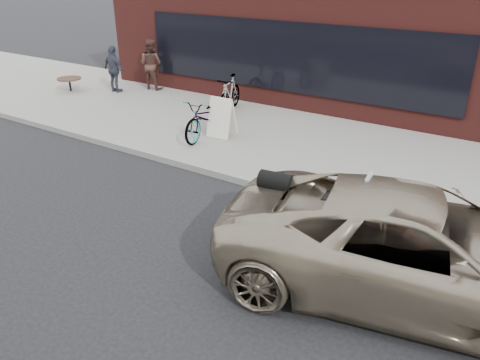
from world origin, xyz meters
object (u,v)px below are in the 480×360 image
sandwich_sign (222,117)px  cafe_patron_right (114,69)px  minivan (418,248)px  bicycle_rear (230,94)px  motorcycle (312,216)px  bicycle_front (207,118)px  cafe_patron_left (151,64)px  cafe_table (69,79)px

sandwich_sign → cafe_patron_right: cafe_patron_right is taller
minivan → bicycle_rear: (-6.75, 5.46, -0.07)m
bicycle_rear → cafe_patron_right: 4.56m
minivan → cafe_patron_right: cafe_patron_right is taller
minivan → sandwich_sign: 6.77m
motorcycle → bicycle_rear: size_ratio=1.36×
bicycle_front → sandwich_sign: bearing=42.6°
sandwich_sign → cafe_patron_left: bearing=147.1°
motorcycle → bicycle_front: bearing=137.6°
bicycle_rear → cafe_table: bicycle_rear is taller
bicycle_front → cafe_patron_left: (-4.54, 2.93, 0.34)m
minivan → cafe_patron_right: (-11.30, 5.23, 0.17)m
minivan → cafe_table: 13.45m
sandwich_sign → cafe_patron_left: cafe_patron_left is taller
sandwich_sign → cafe_table: size_ratio=1.24×
cafe_patron_left → cafe_patron_right: 1.26m
bicycle_front → cafe_patron_left: cafe_patron_left is taller
bicycle_front → sandwich_sign: 0.39m
cafe_patron_left → cafe_patron_right: cafe_patron_left is taller
minivan → cafe_table: minivan is taller
cafe_patron_right → sandwich_sign: bearing=167.8°
bicycle_rear → cafe_patron_left: size_ratio=1.04×
motorcycle → bicycle_front: (-4.35, 3.12, 0.01)m
bicycle_rear → cafe_table: size_ratio=2.20×
bicycle_rear → sandwich_sign: bearing=-75.8°
cafe_patron_left → cafe_patron_right: bearing=46.3°
bicycle_front → bicycle_rear: (-0.75, 2.16, 0.02)m
bicycle_front → cafe_patron_right: size_ratio=1.26×
cafe_table → cafe_patron_right: 1.64m
minivan → bicycle_front: size_ratio=2.77×
motorcycle → bicycle_rear: motorcycle is taller
motorcycle → cafe_patron_right: cafe_patron_right is taller
minivan → bicycle_rear: bearing=39.4°
cafe_patron_left → bicycle_rear: bearing=162.2°
bicycle_rear → cafe_table: (-5.94, -1.03, -0.11)m
cafe_patron_left → minivan: bearing=143.1°
cafe_table → cafe_patron_left: bearing=39.8°
bicycle_rear → sandwich_sign: bicycle_rear is taller
bicycle_rear → cafe_patron_right: bearing=168.6°
sandwich_sign → bicycle_rear: bearing=114.4°
bicycle_front → sandwich_sign: size_ratio=1.96×
motorcycle → cafe_table: motorcycle is taller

